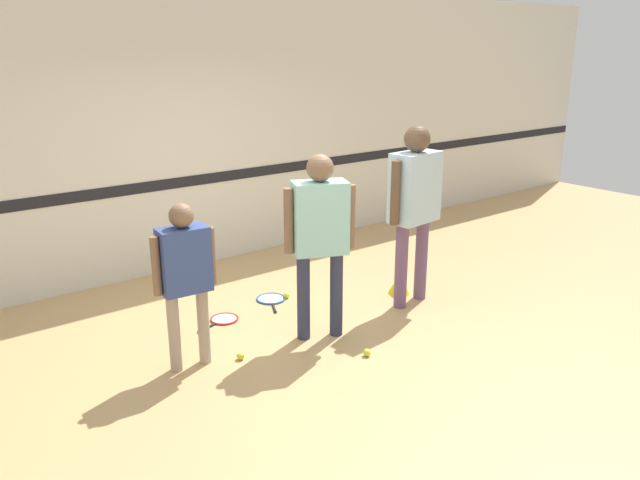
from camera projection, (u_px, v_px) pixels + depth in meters
ground_plane at (299, 339)px, 5.60m from camera, size 16.00×16.00×0.00m
wall_back at (170, 132)px, 6.94m from camera, size 16.00×0.07×3.20m
person_instructor at (320, 227)px, 5.35m from camera, size 0.58×0.42×1.66m
person_student_left at (185, 269)px, 4.87m from camera, size 0.52×0.25×1.38m
person_student_right at (415, 197)px, 6.07m from camera, size 0.68×0.33×1.80m
racket_spare_on_floor at (271, 299)px, 6.45m from camera, size 0.41×0.53×0.03m
racket_second_spare at (223, 320)px, 5.97m from camera, size 0.52×0.35×0.03m
tennis_ball_near_instructor at (367, 353)px, 5.28m from camera, size 0.07×0.07×0.07m
tennis_ball_by_spare_racket at (286, 295)px, 6.49m from camera, size 0.07×0.07×0.07m
tennis_ball_stray_left at (240, 356)px, 5.22m from camera, size 0.07×0.07×0.07m
training_cone at (399, 284)px, 6.60m from camera, size 0.23×0.23×0.21m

